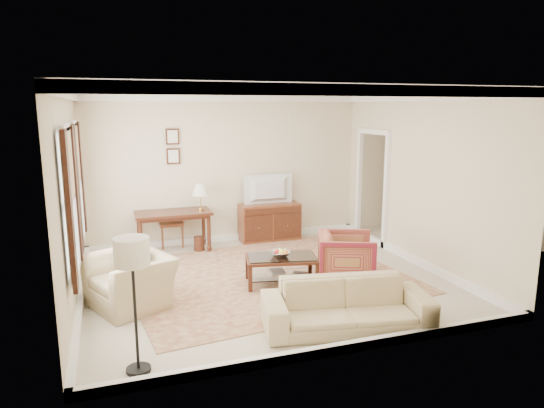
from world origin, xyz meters
TOP-DOWN VIEW (x-y plane):
  - room_shell at (0.00, 0.00)m, footprint 5.51×5.01m
  - annex_bedroom at (4.49, 1.15)m, footprint 3.00×2.70m
  - window_front at (-2.70, -0.70)m, footprint 0.12×1.56m
  - window_rear at (-2.70, 0.90)m, footprint 0.12×1.56m
  - doorway at (2.71, 1.50)m, footprint 0.10×1.12m
  - rug at (0.03, 0.18)m, footprint 4.56×4.03m
  - writing_desk at (-1.15, 2.05)m, footprint 1.39×0.69m
  - desk_chair at (-1.16, 2.40)m, footprint 0.52×0.52m
  - desk_lamp at (-0.62, 2.05)m, footprint 0.32×0.32m
  - framed_prints at (-1.05, 2.47)m, footprint 0.25×0.04m
  - sideboard at (0.80, 2.24)m, footprint 1.22×0.47m
  - tv at (0.80, 2.22)m, footprint 0.97×0.56m
  - coffee_table at (0.17, -0.24)m, footprint 1.16×0.82m
  - fruit_bowl at (0.15, -0.24)m, footprint 0.42×0.42m
  - book_a at (0.03, -0.11)m, footprint 0.28×0.06m
  - book_b at (0.31, -0.34)m, footprint 0.25×0.17m
  - striped_armchair at (1.16, -0.45)m, footprint 1.03×1.06m
  - club_armchair at (-2.05, -0.34)m, footprint 1.09×1.27m
  - backpack at (-2.00, -0.26)m, footprint 0.36×0.39m
  - sofa at (0.41, -1.91)m, footprint 2.10×0.95m
  - floor_lamp at (-2.07, -2.12)m, footprint 0.35×0.35m

SIDE VIEW (x-z plane):
  - rug at x=0.03m, z-range 0.00..0.01m
  - book_b at x=0.31m, z-range -0.02..0.36m
  - book_a at x=0.03m, z-range -0.01..0.36m
  - annex_bedroom at x=4.49m, z-range -1.11..1.79m
  - coffee_table at x=0.17m, z-range 0.12..0.57m
  - sideboard at x=0.80m, z-range 0.00..0.75m
  - sofa at x=0.41m, z-range 0.00..0.79m
  - striped_armchair at x=1.16m, z-range 0.00..0.85m
  - club_armchair at x=-2.05m, z-range 0.00..0.94m
  - fruit_bowl at x=0.15m, z-range 0.45..0.55m
  - desk_chair at x=-1.16m, z-range 0.00..1.05m
  - writing_desk at x=-1.15m, z-range 0.27..1.03m
  - backpack at x=-2.00m, z-range 0.52..0.92m
  - desk_lamp at x=-0.62m, z-range 0.76..1.26m
  - doorway at x=2.71m, z-range -0.05..2.20m
  - floor_lamp at x=-2.07m, z-range 0.47..1.89m
  - tv at x=0.80m, z-range 1.17..1.30m
  - window_front at x=-2.70m, z-range 0.65..2.45m
  - window_rear at x=-2.70m, z-range 0.65..2.45m
  - framed_prints at x=-1.05m, z-range 1.60..2.28m
  - room_shell at x=0.00m, z-range 1.02..3.93m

